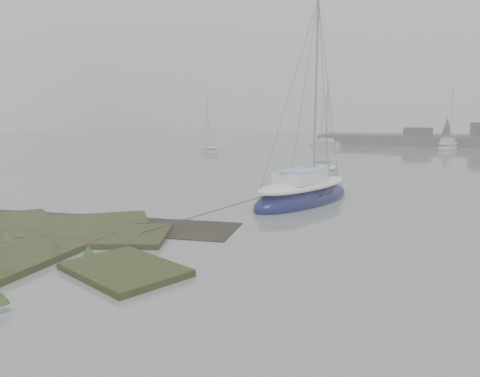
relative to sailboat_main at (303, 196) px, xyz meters
The scene contains 6 objects.
ground 18.31m from the sailboat_main, 100.20° to the left, with size 160.00×160.00×0.00m, color slate.
sailboat_main is the anchor object (origin of this frame).
sailboat_white 11.03m from the sailboat_main, 93.89° to the left, with size 2.28×4.87×6.61m.
sailboat_far_a 32.09m from the sailboat_main, 121.61° to the left, with size 4.40×5.26×7.37m.
sailboat_far_b 42.99m from the sailboat_main, 76.15° to the left, with size 3.72×6.74×9.05m.
sailboat_far_c 42.51m from the sailboat_main, 97.45° to the left, with size 5.34×3.52×7.19m.
Camera 1 is at (8.01, -11.80, 4.65)m, focal length 35.00 mm.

